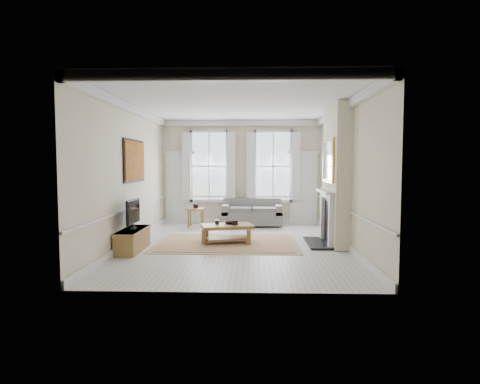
{
  "coord_description": "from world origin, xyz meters",
  "views": [
    {
      "loc": [
        0.39,
        -9.63,
        1.97
      ],
      "look_at": [
        0.06,
        0.69,
        1.25
      ],
      "focal_mm": 30.0,
      "sensor_mm": 36.0,
      "label": 1
    }
  ],
  "objects_px": {
    "sofa": "(252,214)",
    "coffee_table": "(227,228)",
    "tv_stand": "(133,240)",
    "side_table": "(196,212)"
  },
  "relations": [
    {
      "from": "coffee_table",
      "to": "sofa",
      "type": "bearing_deg",
      "value": 63.69
    },
    {
      "from": "sofa",
      "to": "tv_stand",
      "type": "height_order",
      "value": "sofa"
    },
    {
      "from": "sofa",
      "to": "coffee_table",
      "type": "distance_m",
      "value": 2.94
    },
    {
      "from": "side_table",
      "to": "coffee_table",
      "type": "xyz_separation_m",
      "value": [
        1.14,
        -2.56,
        -0.09
      ]
    },
    {
      "from": "sofa",
      "to": "coffee_table",
      "type": "bearing_deg",
      "value": -102.09
    },
    {
      "from": "sofa",
      "to": "coffee_table",
      "type": "relative_size",
      "value": 1.35
    },
    {
      "from": "sofa",
      "to": "tv_stand",
      "type": "relative_size",
      "value": 1.35
    },
    {
      "from": "side_table",
      "to": "coffee_table",
      "type": "height_order",
      "value": "side_table"
    },
    {
      "from": "sofa",
      "to": "side_table",
      "type": "xyz_separation_m",
      "value": [
        -1.76,
        -0.32,
        0.12
      ]
    },
    {
      "from": "sofa",
      "to": "tv_stand",
      "type": "distance_m",
      "value": 4.67
    }
  ]
}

